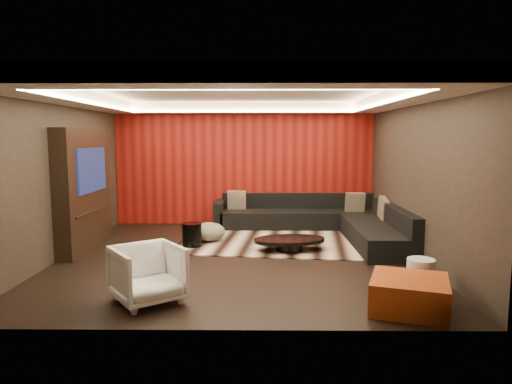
{
  "coord_description": "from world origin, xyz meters",
  "views": [
    {
      "loc": [
        0.38,
        -7.64,
        2.04
      ],
      "look_at": [
        0.3,
        0.6,
        1.05
      ],
      "focal_mm": 32.0,
      "sensor_mm": 36.0,
      "label": 1
    }
  ],
  "objects_px": {
    "drum_stool": "(192,235)",
    "white_side_table": "(420,276)",
    "armchair": "(148,274)",
    "sectional_sofa": "(324,222)",
    "coffee_table": "(289,244)",
    "orange_ottoman": "(409,294)"
  },
  "relations": [
    {
      "from": "drum_stool",
      "to": "armchair",
      "type": "xyz_separation_m",
      "value": [
        -0.12,
        -2.87,
        0.12
      ]
    },
    {
      "from": "drum_stool",
      "to": "armchair",
      "type": "height_order",
      "value": "armchair"
    },
    {
      "from": "drum_stool",
      "to": "white_side_table",
      "type": "height_order",
      "value": "same"
    },
    {
      "from": "sectional_sofa",
      "to": "armchair",
      "type": "bearing_deg",
      "value": -124.2
    },
    {
      "from": "drum_stool",
      "to": "orange_ottoman",
      "type": "bearing_deg",
      "value": -45.45
    },
    {
      "from": "armchair",
      "to": "sectional_sofa",
      "type": "distance_m",
      "value": 4.89
    },
    {
      "from": "coffee_table",
      "to": "armchair",
      "type": "xyz_separation_m",
      "value": [
        -1.92,
        -2.57,
        0.23
      ]
    },
    {
      "from": "white_side_table",
      "to": "orange_ottoman",
      "type": "xyz_separation_m",
      "value": [
        -0.35,
        -0.63,
        -0.03
      ]
    },
    {
      "from": "white_side_table",
      "to": "coffee_table",
      "type": "bearing_deg",
      "value": 126.37
    },
    {
      "from": "coffee_table",
      "to": "white_side_table",
      "type": "distance_m",
      "value": 2.69
    },
    {
      "from": "white_side_table",
      "to": "sectional_sofa",
      "type": "xyz_separation_m",
      "value": [
        -0.77,
        3.64,
        0.04
      ]
    },
    {
      "from": "drum_stool",
      "to": "armchair",
      "type": "bearing_deg",
      "value": -92.3
    },
    {
      "from": "orange_ottoman",
      "to": "white_side_table",
      "type": "bearing_deg",
      "value": 60.87
    },
    {
      "from": "orange_ottoman",
      "to": "sectional_sofa",
      "type": "distance_m",
      "value": 4.29
    },
    {
      "from": "orange_ottoman",
      "to": "sectional_sofa",
      "type": "height_order",
      "value": "sectional_sofa"
    },
    {
      "from": "white_side_table",
      "to": "armchair",
      "type": "distance_m",
      "value": 3.54
    },
    {
      "from": "drum_stool",
      "to": "orange_ottoman",
      "type": "xyz_separation_m",
      "value": [
        3.05,
        -3.1,
        -0.04
      ]
    },
    {
      "from": "coffee_table",
      "to": "orange_ottoman",
      "type": "bearing_deg",
      "value": -65.94
    },
    {
      "from": "coffee_table",
      "to": "armchair",
      "type": "height_order",
      "value": "armchair"
    },
    {
      "from": "coffee_table",
      "to": "drum_stool",
      "type": "height_order",
      "value": "drum_stool"
    },
    {
      "from": "coffee_table",
      "to": "sectional_sofa",
      "type": "distance_m",
      "value": 1.69
    },
    {
      "from": "white_side_table",
      "to": "armchair",
      "type": "height_order",
      "value": "armchair"
    }
  ]
}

